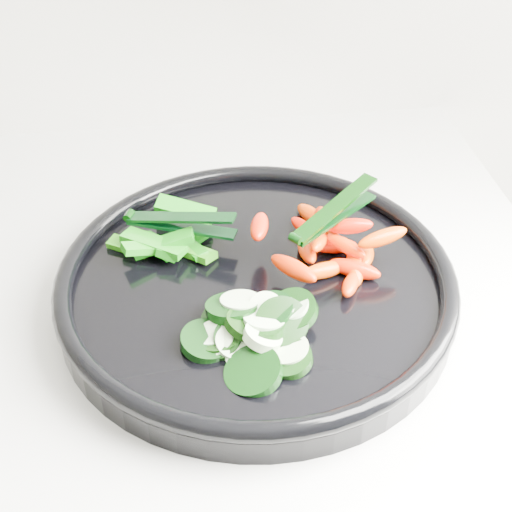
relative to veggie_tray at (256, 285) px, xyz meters
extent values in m
cylinder|color=black|center=(0.00, 0.00, -0.01)|extent=(0.47, 0.47, 0.02)
torus|color=black|center=(0.00, 0.00, 0.01)|extent=(0.47, 0.47, 0.02)
cylinder|color=black|center=(-0.02, -0.12, 0.01)|extent=(0.07, 0.07, 0.03)
cylinder|color=#D1F1C1|center=(-0.02, -0.10, 0.01)|extent=(0.05, 0.05, 0.02)
cylinder|color=black|center=(-0.03, -0.08, 0.01)|extent=(0.05, 0.05, 0.03)
cylinder|color=beige|center=(-0.03, -0.08, 0.01)|extent=(0.04, 0.04, 0.02)
cylinder|color=black|center=(0.01, -0.11, 0.01)|extent=(0.05, 0.05, 0.02)
cylinder|color=#D5ECBD|center=(0.01, -0.10, 0.01)|extent=(0.05, 0.05, 0.02)
cylinder|color=black|center=(-0.03, -0.05, 0.01)|extent=(0.05, 0.05, 0.02)
cylinder|color=#DEFCC9|center=(-0.03, -0.04, 0.01)|extent=(0.05, 0.05, 0.02)
cylinder|color=black|center=(-0.04, -0.07, 0.01)|extent=(0.06, 0.06, 0.02)
cylinder|color=#E1F6C5|center=(-0.05, -0.07, 0.01)|extent=(0.04, 0.04, 0.01)
cylinder|color=black|center=(-0.05, -0.08, 0.01)|extent=(0.06, 0.06, 0.02)
cylinder|color=#B5CEA5|center=(-0.03, -0.07, 0.01)|extent=(0.04, 0.04, 0.01)
cylinder|color=black|center=(-0.04, -0.08, 0.01)|extent=(0.05, 0.05, 0.02)
cylinder|color=#D5F3C3|center=(-0.05, -0.08, 0.01)|extent=(0.05, 0.05, 0.02)
cylinder|color=black|center=(0.02, -0.06, 0.02)|extent=(0.05, 0.05, 0.03)
cylinder|color=#D1EDBE|center=(0.02, -0.06, 0.02)|extent=(0.05, 0.05, 0.02)
cylinder|color=black|center=(-0.03, -0.05, 0.02)|extent=(0.05, 0.05, 0.02)
cylinder|color=beige|center=(-0.02, -0.04, 0.02)|extent=(0.04, 0.04, 0.02)
cylinder|color=black|center=(-0.02, -0.07, 0.02)|extent=(0.04, 0.05, 0.03)
cylinder|color=#CBECBD|center=(-0.01, -0.09, 0.02)|extent=(0.04, 0.04, 0.02)
cylinder|color=black|center=(0.01, -0.07, 0.02)|extent=(0.06, 0.06, 0.03)
cylinder|color=beige|center=(0.00, -0.05, 0.02)|extent=(0.04, 0.04, 0.02)
cylinder|color=black|center=(0.00, -0.06, 0.02)|extent=(0.05, 0.05, 0.02)
cylinder|color=#DFF7C5|center=(0.01, -0.06, 0.02)|extent=(0.03, 0.03, 0.02)
cylinder|color=black|center=(0.00, -0.08, 0.02)|extent=(0.04, 0.04, 0.02)
cylinder|color=#CFEEBE|center=(0.00, -0.07, 0.02)|extent=(0.05, 0.05, 0.02)
ellipsoid|color=#DA3200|center=(0.09, 0.00, 0.01)|extent=(0.03, 0.06, 0.03)
ellipsoid|color=#EA4D00|center=(0.06, 0.00, 0.01)|extent=(0.05, 0.03, 0.02)
ellipsoid|color=red|center=(0.09, 0.00, 0.01)|extent=(0.05, 0.04, 0.02)
ellipsoid|color=#DA4D00|center=(0.11, 0.01, 0.01)|extent=(0.03, 0.05, 0.03)
ellipsoid|color=#FF3700|center=(0.05, 0.03, 0.01)|extent=(0.02, 0.05, 0.02)
ellipsoid|color=#F30D00|center=(0.08, -0.03, 0.01)|extent=(0.03, 0.04, 0.02)
ellipsoid|color=#EC1700|center=(0.08, 0.03, 0.01)|extent=(0.05, 0.02, 0.02)
ellipsoid|color=#E45A00|center=(0.07, 0.09, 0.01)|extent=(0.03, 0.05, 0.02)
ellipsoid|color=#FF1400|center=(0.06, 0.06, 0.01)|extent=(0.03, 0.04, 0.02)
ellipsoid|color=#F40F00|center=(0.03, -0.01, 0.03)|extent=(0.05, 0.05, 0.02)
ellipsoid|color=#FF0D00|center=(0.08, 0.06, 0.03)|extent=(0.02, 0.05, 0.03)
ellipsoid|color=red|center=(0.08, 0.04, 0.03)|extent=(0.03, 0.04, 0.02)
ellipsoid|color=#FF3400|center=(0.09, 0.01, 0.03)|extent=(0.04, 0.04, 0.02)
ellipsoid|color=#F92A00|center=(0.06, 0.03, 0.03)|extent=(0.03, 0.05, 0.02)
ellipsoid|color=red|center=(0.09, 0.03, 0.04)|extent=(0.05, 0.03, 0.02)
ellipsoid|color=#F72600|center=(0.01, 0.04, 0.04)|extent=(0.03, 0.05, 0.02)
ellipsoid|color=#E34600|center=(0.12, 0.00, 0.04)|extent=(0.05, 0.03, 0.02)
cube|color=#18750B|center=(-0.06, 0.05, 0.01)|extent=(0.03, 0.05, 0.02)
cube|color=#0B6709|center=(-0.07, 0.06, 0.01)|extent=(0.04, 0.07, 0.03)
cube|color=#166009|center=(-0.05, 0.09, 0.01)|extent=(0.04, 0.05, 0.02)
cube|color=#16750B|center=(-0.06, 0.05, 0.01)|extent=(0.05, 0.05, 0.01)
cube|color=#0A6E10|center=(-0.06, 0.06, 0.01)|extent=(0.05, 0.04, 0.02)
cube|color=#1F700A|center=(-0.12, 0.06, 0.01)|extent=(0.05, 0.04, 0.01)
cube|color=#0A6C0C|center=(-0.10, 0.07, 0.01)|extent=(0.04, 0.07, 0.03)
cube|color=#126A0A|center=(-0.08, 0.05, 0.02)|extent=(0.06, 0.02, 0.03)
cube|color=#186E0A|center=(-0.10, 0.05, 0.02)|extent=(0.05, 0.03, 0.02)
cube|color=#1F6F0A|center=(-0.09, 0.05, 0.02)|extent=(0.07, 0.05, 0.01)
cube|color=#0F750B|center=(-0.06, 0.11, 0.02)|extent=(0.06, 0.04, 0.02)
cylinder|color=black|center=(0.04, 0.00, 0.05)|extent=(0.01, 0.01, 0.01)
cube|color=black|center=(0.08, 0.03, 0.05)|extent=(0.10, 0.08, 0.00)
cube|color=black|center=(0.08, 0.03, 0.06)|extent=(0.10, 0.08, 0.02)
cylinder|color=black|center=(-0.12, 0.09, 0.03)|extent=(0.01, 0.01, 0.01)
cube|color=black|center=(-0.06, 0.07, 0.02)|extent=(0.11, 0.06, 0.00)
cube|color=black|center=(-0.06, 0.07, 0.04)|extent=(0.11, 0.05, 0.02)
camera|label=1|loc=(-0.07, -0.50, 0.44)|focal=50.00mm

